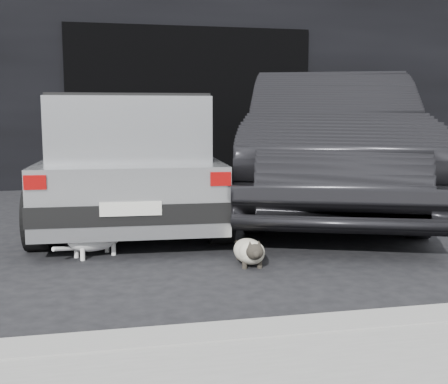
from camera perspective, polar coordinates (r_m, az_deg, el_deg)
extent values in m
plane|color=black|center=(5.40, -7.34, -4.96)|extent=(80.00, 80.00, 0.00)
cube|color=black|center=(11.41, -5.01, 14.47)|extent=(34.00, 4.00, 5.00)
cube|color=black|center=(9.34, -3.38, 8.56)|extent=(4.00, 0.10, 2.60)
cube|color=gray|center=(3.21, 15.48, -13.15)|extent=(18.00, 0.25, 0.12)
cube|color=#A4A7A9|center=(6.44, -9.42, 1.32)|extent=(1.84, 3.80, 0.59)
cube|color=#A4A7A9|center=(6.21, -9.54, 6.55)|extent=(1.58, 2.55, 0.59)
cube|color=black|center=(6.21, -9.54, 6.55)|extent=(1.59, 2.46, 0.48)
cube|color=black|center=(4.68, -9.43, -2.23)|extent=(1.69, 0.24, 0.17)
cube|color=black|center=(8.24, -9.38, 2.15)|extent=(1.69, 0.24, 0.17)
cube|color=silver|center=(4.59, -9.45, -1.70)|extent=(0.50, 0.04, 0.11)
cube|color=#8C0707|center=(4.62, -18.66, 0.93)|extent=(0.17, 0.04, 0.11)
cube|color=#8C0707|center=(4.62, -0.34, 1.34)|extent=(0.17, 0.04, 0.11)
cube|color=black|center=(6.21, -9.61, 9.42)|extent=(1.57, 2.30, 0.03)
cylinder|color=black|center=(5.22, -18.36, -2.55)|extent=(0.24, 0.58, 0.57)
cylinder|color=slate|center=(5.23, -19.60, -2.56)|extent=(0.03, 0.32, 0.32)
cylinder|color=black|center=(5.21, -0.42, -2.15)|extent=(0.24, 0.58, 0.57)
cylinder|color=slate|center=(5.23, 0.82, -2.12)|extent=(0.03, 0.32, 0.32)
cylinder|color=black|center=(7.79, -15.35, 0.94)|extent=(0.24, 0.58, 0.57)
cylinder|color=slate|center=(7.80, -16.19, 0.92)|extent=(0.03, 0.32, 0.32)
cylinder|color=black|center=(7.79, -3.39, 1.20)|extent=(0.24, 0.58, 0.57)
cylinder|color=slate|center=(7.80, -2.55, 1.22)|extent=(0.03, 0.32, 0.32)
imported|color=black|center=(7.11, 10.71, 5.06)|extent=(3.49, 5.52, 1.72)
ellipsoid|color=beige|center=(4.54, 2.55, -6.02)|extent=(0.27, 0.50, 0.19)
ellipsoid|color=beige|center=(4.42, 2.84, -6.11)|extent=(0.22, 0.22, 0.17)
ellipsoid|color=black|center=(4.30, 3.15, -6.09)|extent=(0.14, 0.13, 0.12)
sphere|color=black|center=(4.25, 3.29, -6.35)|extent=(0.05, 0.05, 0.05)
cone|color=black|center=(4.30, 3.58, -5.29)|extent=(0.05, 0.06, 0.06)
cone|color=black|center=(4.29, 2.66, -5.33)|extent=(0.05, 0.06, 0.06)
cylinder|color=black|center=(4.44, 3.65, -7.35)|extent=(0.04, 0.04, 0.06)
cylinder|color=black|center=(4.42, 2.11, -7.41)|extent=(0.04, 0.04, 0.06)
cylinder|color=black|center=(4.71, 2.95, -6.45)|extent=(0.04, 0.04, 0.06)
cylinder|color=black|center=(4.69, 1.50, -6.50)|extent=(0.04, 0.04, 0.06)
cylinder|color=black|center=(4.80, 1.98, -5.63)|extent=(0.11, 0.26, 0.08)
ellipsoid|color=white|center=(4.88, -12.99, -4.64)|extent=(0.54, 0.43, 0.21)
ellipsoid|color=white|center=(4.93, -11.74, -4.22)|extent=(0.28, 0.28, 0.18)
ellipsoid|color=white|center=(4.97, -10.47, -3.24)|extent=(0.17, 0.18, 0.12)
sphere|color=white|center=(5.00, -9.92, -3.24)|extent=(0.05, 0.05, 0.05)
cone|color=white|center=(4.99, -10.83, -2.55)|extent=(0.07, 0.06, 0.06)
cone|color=white|center=(4.92, -10.44, -2.67)|extent=(0.07, 0.06, 0.06)
cylinder|color=white|center=(5.02, -11.80, -5.35)|extent=(0.04, 0.04, 0.12)
cylinder|color=white|center=(4.91, -11.15, -5.62)|extent=(0.04, 0.04, 0.12)
cylinder|color=white|center=(4.90, -14.77, -5.78)|extent=(0.04, 0.04, 0.12)
cylinder|color=white|center=(4.79, -14.17, -6.06)|extent=(0.04, 0.04, 0.12)
cylinder|color=white|center=(4.79, -15.81, -5.56)|extent=(0.21, 0.22, 0.08)
ellipsoid|color=gray|center=(4.82, -13.82, -4.56)|extent=(0.22, 0.20, 0.09)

